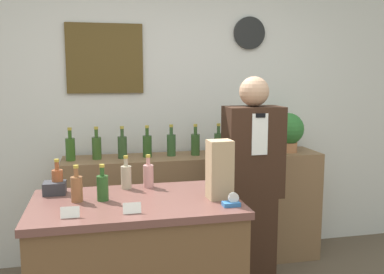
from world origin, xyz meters
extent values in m
cube|color=silver|center=(0.00, 2.00, 1.35)|extent=(5.20, 0.06, 2.70)
cube|color=#513C19|center=(-0.54, 1.96, 1.78)|extent=(0.64, 0.02, 0.58)
cylinder|color=black|center=(0.74, 1.95, 2.01)|extent=(0.29, 0.03, 0.29)
cube|color=brown|center=(0.19, 1.73, 0.48)|extent=(2.21, 0.42, 0.96)
cube|color=brown|center=(-0.43, 0.53, 0.94)|extent=(1.13, 0.69, 0.04)
cube|color=#331E14|center=(0.48, 1.13, 0.38)|extent=(0.31, 0.25, 0.76)
cube|color=#331E14|center=(0.48, 1.13, 1.09)|extent=(0.41, 0.25, 0.66)
cube|color=white|center=(0.48, 1.00, 1.24)|extent=(0.12, 0.01, 0.29)
cube|color=black|center=(0.48, 1.00, 1.37)|extent=(0.07, 0.01, 0.03)
sphere|color=tan|center=(0.48, 1.13, 1.53)|extent=(0.21, 0.21, 0.21)
cylinder|color=#B27047|center=(1.03, 1.71, 1.01)|extent=(0.17, 0.17, 0.09)
sphere|color=#2D6B2D|center=(1.03, 1.71, 1.17)|extent=(0.28, 0.28, 0.28)
cube|color=tan|center=(0.04, 0.46, 1.13)|extent=(0.14, 0.12, 0.33)
cube|color=#2D66A8|center=(0.06, 0.31, 0.97)|extent=(0.09, 0.06, 0.02)
cylinder|color=silver|center=(0.07, 0.31, 1.01)|extent=(0.06, 0.02, 0.06)
cube|color=white|center=(-0.76, 0.30, 0.99)|extent=(0.09, 0.02, 0.06)
cube|color=white|center=(-0.46, 0.30, 0.99)|extent=(0.09, 0.02, 0.06)
cube|color=#2D2D33|center=(-0.87, 0.75, 1.00)|extent=(0.13, 0.11, 0.07)
cylinder|color=brown|center=(-0.85, 0.77, 1.03)|extent=(0.06, 0.06, 0.14)
cylinder|color=brown|center=(-0.85, 0.77, 1.12)|extent=(0.02, 0.02, 0.05)
cylinder|color=#B29933|center=(-0.85, 0.77, 1.16)|extent=(0.03, 0.03, 0.02)
cylinder|color=brown|center=(-0.74, 0.57, 1.03)|extent=(0.06, 0.06, 0.14)
cylinder|color=brown|center=(-0.74, 0.57, 1.12)|extent=(0.02, 0.02, 0.05)
cylinder|color=#B29933|center=(-0.74, 0.57, 1.16)|extent=(0.03, 0.03, 0.02)
cylinder|color=#264F1F|center=(-0.60, 0.56, 1.03)|extent=(0.06, 0.06, 0.14)
cylinder|color=#264F1F|center=(-0.60, 0.56, 1.12)|extent=(0.02, 0.02, 0.05)
cylinder|color=#B29933|center=(-0.60, 0.56, 1.16)|extent=(0.03, 0.03, 0.02)
cylinder|color=tan|center=(-0.46, 0.78, 1.03)|extent=(0.06, 0.06, 0.14)
cylinder|color=tan|center=(-0.46, 0.78, 1.12)|extent=(0.02, 0.02, 0.05)
cylinder|color=#B29933|center=(-0.46, 0.78, 1.16)|extent=(0.03, 0.03, 0.02)
cylinder|color=tan|center=(-0.32, 0.79, 1.03)|extent=(0.06, 0.06, 0.14)
cylinder|color=tan|center=(-0.32, 0.79, 1.12)|extent=(0.02, 0.02, 0.05)
cylinder|color=#B29933|center=(-0.32, 0.79, 1.16)|extent=(0.03, 0.03, 0.02)
cylinder|color=#2F531C|center=(-0.83, 1.73, 1.05)|extent=(0.08, 0.08, 0.18)
cylinder|color=#2F531C|center=(-0.83, 1.73, 1.18)|extent=(0.03, 0.03, 0.06)
cylinder|color=#B29933|center=(-0.83, 1.73, 1.22)|extent=(0.03, 0.03, 0.02)
cylinder|color=#335120|center=(-0.63, 1.74, 1.05)|extent=(0.08, 0.08, 0.18)
cylinder|color=#335120|center=(-0.63, 1.74, 1.18)|extent=(0.03, 0.03, 0.06)
cylinder|color=#B29933|center=(-0.63, 1.74, 1.22)|extent=(0.03, 0.03, 0.02)
cylinder|color=#304A26|center=(-0.42, 1.73, 1.05)|extent=(0.08, 0.08, 0.18)
cylinder|color=#304A26|center=(-0.42, 1.73, 1.18)|extent=(0.03, 0.03, 0.06)
cylinder|color=#B29933|center=(-0.42, 1.73, 1.22)|extent=(0.03, 0.03, 0.02)
cylinder|color=#2B4C1F|center=(-0.22, 1.74, 1.05)|extent=(0.08, 0.08, 0.18)
cylinder|color=#2B4C1F|center=(-0.22, 1.74, 1.18)|extent=(0.03, 0.03, 0.06)
cylinder|color=#B29933|center=(-0.22, 1.74, 1.22)|extent=(0.03, 0.03, 0.02)
cylinder|color=#2D4F28|center=(-0.01, 1.75, 1.05)|extent=(0.08, 0.08, 0.18)
cylinder|color=#2D4F28|center=(-0.01, 1.75, 1.18)|extent=(0.03, 0.03, 0.06)
cylinder|color=#B29933|center=(-0.01, 1.75, 1.22)|extent=(0.03, 0.03, 0.02)
cylinder|color=#2E4E22|center=(0.19, 1.73, 1.05)|extent=(0.08, 0.08, 0.18)
cylinder|color=#2E4E22|center=(0.19, 1.73, 1.18)|extent=(0.03, 0.03, 0.06)
cylinder|color=#B29933|center=(0.19, 1.73, 1.22)|extent=(0.03, 0.03, 0.02)
cylinder|color=#2D4A25|center=(0.40, 1.74, 1.05)|extent=(0.08, 0.08, 0.18)
cylinder|color=#2D4A25|center=(0.40, 1.74, 1.18)|extent=(0.03, 0.03, 0.06)
cylinder|color=#B29933|center=(0.40, 1.74, 1.22)|extent=(0.03, 0.03, 0.02)
cylinder|color=#29571F|center=(0.60, 1.73, 1.05)|extent=(0.08, 0.08, 0.18)
cylinder|color=#29571F|center=(0.60, 1.73, 1.18)|extent=(0.03, 0.03, 0.06)
cylinder|color=#B29933|center=(0.60, 1.73, 1.22)|extent=(0.03, 0.03, 0.02)
cylinder|color=#28522A|center=(0.81, 1.72, 1.05)|extent=(0.08, 0.08, 0.18)
cylinder|color=#28522A|center=(0.81, 1.72, 1.18)|extent=(0.03, 0.03, 0.06)
cylinder|color=#B29933|center=(0.81, 1.72, 1.22)|extent=(0.03, 0.03, 0.02)
camera|label=1|loc=(-0.62, -1.76, 1.65)|focal=40.00mm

